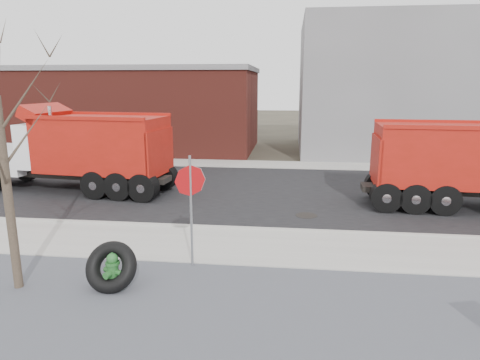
# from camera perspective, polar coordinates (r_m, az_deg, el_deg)

# --- Properties ---
(ground) EXTENTS (120.00, 120.00, 0.00)m
(ground) POSITION_cam_1_polar(r_m,az_deg,el_deg) (11.39, -6.07, -9.09)
(ground) COLOR #383328
(ground) RESTS_ON ground
(gravel_verge) EXTENTS (60.00, 5.00, 0.03)m
(gravel_verge) POSITION_cam_1_polar(r_m,az_deg,el_deg) (8.35, -11.61, -17.78)
(gravel_verge) COLOR slate
(gravel_verge) RESTS_ON ground
(sidewalk) EXTENTS (60.00, 2.50, 0.06)m
(sidewalk) POSITION_cam_1_polar(r_m,az_deg,el_deg) (11.61, -5.80, -8.50)
(sidewalk) COLOR #9E9B93
(sidewalk) RESTS_ON ground
(curb) EXTENTS (60.00, 0.15, 0.11)m
(curb) POSITION_cam_1_polar(r_m,az_deg,el_deg) (12.79, -4.54, -6.32)
(curb) COLOR #9E9B93
(curb) RESTS_ON ground
(road) EXTENTS (60.00, 9.40, 0.02)m
(road) POSITION_cam_1_polar(r_m,az_deg,el_deg) (17.30, -1.48, -1.37)
(road) COLOR black
(road) RESTS_ON ground
(far_sidewalk) EXTENTS (60.00, 2.00, 0.06)m
(far_sidewalk) POSITION_cam_1_polar(r_m,az_deg,el_deg) (22.82, 0.56, 2.14)
(far_sidewalk) COLOR #9E9B93
(far_sidewalk) RESTS_ON ground
(building_grey) EXTENTS (12.00, 10.00, 8.00)m
(building_grey) POSITION_cam_1_polar(r_m,az_deg,el_deg) (29.06, 20.28, 11.52)
(building_grey) COLOR gray
(building_grey) RESTS_ON ground
(building_brick) EXTENTS (20.20, 8.20, 5.30)m
(building_brick) POSITION_cam_1_polar(r_m,az_deg,el_deg) (30.03, -17.91, 9.13)
(building_brick) COLOR maroon
(building_brick) RESTS_ON ground
(bare_tree) EXTENTS (3.20, 3.20, 5.20)m
(bare_tree) POSITION_cam_1_polar(r_m,az_deg,el_deg) (9.58, -29.35, 5.57)
(bare_tree) COLOR #382D23
(bare_tree) RESTS_ON ground
(fire_hydrant) EXTENTS (0.46, 0.45, 0.82)m
(fire_hydrant) POSITION_cam_1_polar(r_m,az_deg,el_deg) (9.47, -16.57, -11.80)
(fire_hydrant) COLOR #306E29
(fire_hydrant) RESTS_ON ground
(truck_tire) EXTENTS (1.14, 0.89, 1.09)m
(truck_tire) POSITION_cam_1_polar(r_m,az_deg,el_deg) (9.48, -16.80, -11.05)
(truck_tire) COLOR black
(truck_tire) RESTS_ON ground
(stop_sign) EXTENTS (0.63, 0.41, 2.65)m
(stop_sign) POSITION_cam_1_polar(r_m,az_deg,el_deg) (9.77, -6.60, -1.61)
(stop_sign) COLOR gray
(stop_sign) RESTS_ON ground
(dump_truck_red_a) EXTENTS (8.10, 2.64, 3.25)m
(dump_truck_red_a) POSITION_cam_1_polar(r_m,az_deg,el_deg) (16.45, 29.08, 2.15)
(dump_truck_red_a) COLOR black
(dump_truck_red_a) RESTS_ON ground
(dump_truck_red_b) EXTENTS (8.12, 3.16, 3.40)m
(dump_truck_red_b) POSITION_cam_1_polar(r_m,az_deg,el_deg) (18.01, -20.58, 3.97)
(dump_truck_red_b) COLOR black
(dump_truck_red_b) RESTS_ON ground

